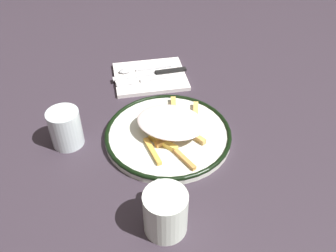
% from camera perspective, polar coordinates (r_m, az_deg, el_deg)
% --- Properties ---
extents(ground_plane, '(2.60, 2.60, 0.00)m').
position_cam_1_polar(ground_plane, '(0.83, 0.00, -1.80)').
color(ground_plane, '#342A35').
extents(plate, '(0.29, 0.29, 0.02)m').
position_cam_1_polar(plate, '(0.82, 0.00, -1.28)').
color(plate, silver).
rests_on(plate, ground_plane).
extents(fries_heap, '(0.25, 0.20, 0.04)m').
position_cam_1_polar(fries_heap, '(0.81, 0.55, 0.36)').
color(fries_heap, '#F7C060').
rests_on(fries_heap, plate).
extents(napkin, '(0.17, 0.20, 0.01)m').
position_cam_1_polar(napkin, '(1.03, -2.86, 7.86)').
color(napkin, white).
rests_on(napkin, ground_plane).
extents(fork, '(0.02, 0.18, 0.00)m').
position_cam_1_polar(fork, '(1.00, -3.25, 7.29)').
color(fork, silver).
rests_on(fork, napkin).
extents(knife, '(0.02, 0.21, 0.01)m').
position_cam_1_polar(knife, '(1.03, -1.83, 8.40)').
color(knife, black).
rests_on(knife, napkin).
extents(spoon, '(0.02, 0.15, 0.01)m').
position_cam_1_polar(spoon, '(1.04, -5.09, 8.84)').
color(spoon, silver).
rests_on(spoon, napkin).
extents(water_glass, '(0.07, 0.07, 0.09)m').
position_cam_1_polar(water_glass, '(0.82, -15.93, -0.32)').
color(water_glass, silver).
rests_on(water_glass, ground_plane).
extents(coffee_mug, '(0.11, 0.08, 0.09)m').
position_cam_1_polar(coffee_mug, '(0.64, -0.43, -13.40)').
color(coffee_mug, white).
rests_on(coffee_mug, ground_plane).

